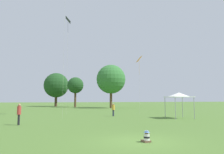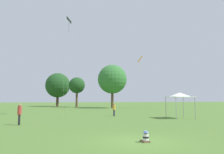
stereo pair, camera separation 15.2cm
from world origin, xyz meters
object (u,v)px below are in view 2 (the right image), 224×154
(person_standing_4, at_px, (20,112))
(kite_1, at_px, (69,23))
(distant_tree_1, at_px, (112,79))
(distant_tree_0, at_px, (77,85))
(seated_toddler, at_px, (146,137))
(distant_tree_2, at_px, (58,85))
(canopy_tent, at_px, (180,95))
(kite_3, at_px, (140,60))
(person_standing_3, at_px, (114,109))

(person_standing_4, xyz_separation_m, kite_1, (4.64, 10.76, 12.00))
(person_standing_4, xyz_separation_m, distant_tree_1, (16.98, 32.58, 6.10))
(distant_tree_0, distance_m, distant_tree_1, 11.42)
(seated_toddler, xyz_separation_m, distant_tree_1, (9.56, 42.28, 6.95))
(distant_tree_2, bearing_deg, person_standing_4, -94.63)
(distant_tree_2, bearing_deg, seated_toddler, -86.56)
(canopy_tent, height_order, distant_tree_1, distant_tree_1)
(seated_toddler, relative_size, kite_1, 0.04)
(canopy_tent, relative_size, distant_tree_2, 0.29)
(kite_1, relative_size, distant_tree_0, 1.69)
(canopy_tent, xyz_separation_m, kite_3, (-0.70, 10.14, 5.85))
(person_standing_4, relative_size, distant_tree_2, 0.18)
(person_standing_4, bearing_deg, distant_tree_2, 29.24)
(kite_3, distance_m, distant_tree_0, 29.28)
(person_standing_4, bearing_deg, distant_tree_1, 6.35)
(seated_toddler, xyz_separation_m, person_standing_4, (-7.42, 9.70, 0.85))
(kite_3, bearing_deg, distant_tree_1, -131.71)
(distant_tree_1, bearing_deg, kite_1, -119.47)
(canopy_tent, bearing_deg, person_standing_3, 141.62)
(person_standing_4, bearing_deg, seated_toddler, -108.73)
(distant_tree_2, bearing_deg, distant_tree_0, -57.20)
(seated_toddler, bearing_deg, person_standing_3, 73.78)
(kite_1, height_order, distant_tree_1, kite_1)
(seated_toddler, height_order, distant_tree_2, distant_tree_2)
(canopy_tent, bearing_deg, distant_tree_1, 89.96)
(distant_tree_0, bearing_deg, person_standing_3, -87.38)
(person_standing_3, relative_size, distant_tree_0, 0.20)
(person_standing_4, xyz_separation_m, distant_tree_0, (8.95, 40.61, 4.88))
(kite_1, xyz_separation_m, distant_tree_0, (4.30, 29.85, -7.11))
(person_standing_4, distance_m, distant_tree_0, 41.87)
(seated_toddler, xyz_separation_m, kite_1, (-2.77, 20.46, 12.85))
(seated_toddler, height_order, person_standing_3, person_standing_3)
(kite_1, height_order, kite_3, kite_1)
(person_standing_3, xyz_separation_m, distant_tree_1, (6.51, 25.21, 6.24))
(canopy_tent, relative_size, distant_tree_1, 0.27)
(person_standing_3, distance_m, distant_tree_1, 26.77)
(seated_toddler, relative_size, distant_tree_0, 0.07)
(canopy_tent, bearing_deg, distant_tree_2, 105.76)
(kite_1, bearing_deg, canopy_tent, -76.10)
(canopy_tent, distance_m, distant_tree_1, 30.68)
(kite_3, xyz_separation_m, distant_tree_0, (-7.31, 28.24, -2.54))
(person_standing_4, height_order, canopy_tent, canopy_tent)
(kite_1, distance_m, distant_tree_0, 30.99)
(seated_toddler, distance_m, kite_3, 25.18)
(canopy_tent, distance_m, distant_tree_2, 48.13)
(distant_tree_1, bearing_deg, person_standing_3, -104.48)
(person_standing_4, bearing_deg, kite_1, 10.53)
(person_standing_3, xyz_separation_m, kite_1, (-5.82, 3.39, 12.14))
(person_standing_3, height_order, canopy_tent, canopy_tent)
(person_standing_3, distance_m, distant_tree_2, 41.91)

